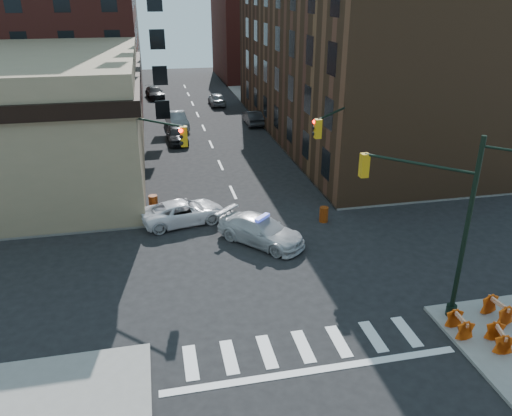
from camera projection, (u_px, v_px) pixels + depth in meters
name	position (u px, v px, depth m)	size (l,w,h in m)	color
ground	(265.00, 263.00, 26.03)	(140.00, 140.00, 0.00)	black
sidewalk_ne	(390.00, 107.00, 59.68)	(34.00, 54.50, 0.15)	gray
commercial_row_ne	(348.00, 61.00, 45.80)	(14.00, 34.00, 14.00)	#4E331F
filler_nw	(70.00, 25.00, 75.18)	(20.00, 18.00, 16.00)	brown
filler_ne	(269.00, 38.00, 78.15)	(16.00, 16.00, 12.00)	#58211B
signal_pole_se	(440.00, 216.00, 20.37)	(5.40, 5.27, 8.00)	black
signal_pole_nw	(143.00, 159.00, 27.93)	(3.58, 3.67, 8.00)	black
signal_pole_ne	(340.00, 147.00, 30.17)	(3.67, 3.58, 8.00)	black
tree_ne_near	(280.00, 94.00, 49.30)	(3.00, 3.00, 4.85)	black
tree_ne_far	(262.00, 81.00, 56.46)	(3.00, 3.00, 4.85)	black
police_car	(261.00, 230.00, 27.78)	(2.12, 5.22, 1.52)	#B9BABE
pickup	(184.00, 212.00, 30.21)	(2.33, 5.05, 1.40)	white
parked_car_wnear	(177.00, 134.00, 45.95)	(1.83, 4.55, 1.55)	black
parked_car_wfar	(177.00, 120.00, 50.74)	(1.71, 4.89, 1.61)	gray
parked_car_wdeep	(155.00, 92.00, 64.65)	(1.99, 4.88, 1.42)	black
parked_car_enear	(253.00, 117.00, 52.10)	(1.54, 4.43, 1.46)	black
parked_car_efar	(217.00, 99.00, 60.72)	(1.78, 4.43, 1.51)	gray
pedestrian_a	(93.00, 193.00, 32.11)	(0.67, 0.44, 1.83)	black
pedestrian_b	(36.00, 202.00, 30.82)	(0.84, 0.65, 1.72)	black
pedestrian_c	(80.00, 189.00, 32.40)	(1.18, 0.49, 2.01)	#1F212E
barrel_road	(324.00, 214.00, 30.44)	(0.53, 0.53, 0.95)	#C76009
barrel_bank	(153.00, 203.00, 31.98)	(0.57, 0.57, 1.01)	#C15A09
barricade_se_a	(459.00, 325.00, 20.31)	(1.11, 0.56, 0.83)	red
barricade_se_b	(497.00, 311.00, 21.15)	(1.21, 0.61, 0.91)	#F0400B
barricade_se_c	(499.00, 338.00, 19.52)	(1.12, 0.56, 0.84)	orange
barricade_nw_a	(86.00, 214.00, 30.07)	(1.33, 0.67, 1.00)	#CC4D09
barricade_nw_b	(69.00, 209.00, 30.92)	(1.10, 0.55, 0.82)	red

